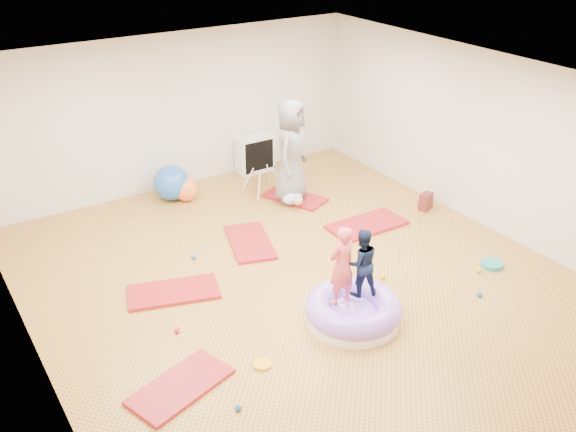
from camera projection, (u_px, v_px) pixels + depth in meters
room at (300, 191)px, 8.41m from camera, size 7.01×8.01×2.81m
gym_mat_front_left at (181, 386)px, 7.08m from camera, size 1.28×0.90×0.05m
gym_mat_mid_left at (174, 292)px, 8.74m from camera, size 1.35×0.95×0.05m
gym_mat_center_back at (250, 242)px, 9.99m from camera, size 0.93×1.33×0.05m
gym_mat_right at (367, 225)px, 10.50m from camera, size 1.29×0.65×0.05m
gym_mat_rear_right at (295, 198)px, 11.45m from camera, size 0.95×1.24×0.05m
inflatable_cushion at (353, 311)px, 8.14m from camera, size 1.23×1.23×0.39m
child_pink at (342, 262)px, 7.78m from camera, size 0.41×0.29×1.06m
child_navy at (361, 259)px, 7.98m from camera, size 0.53×0.47×0.92m
adult_caregiver at (291, 151)px, 10.98m from camera, size 1.04×0.98×1.79m
infant at (294, 198)px, 11.10m from camera, size 0.37×0.38×0.22m
ball_pit_balls at (330, 300)px, 8.54m from camera, size 4.32×3.19×0.08m
exercise_ball_blue at (172, 183)px, 11.31m from camera, size 0.63×0.63×0.63m
exercise_ball_orange at (186, 189)px, 11.31m from camera, size 0.42×0.42×0.42m
infant_play_gym at (264, 177)px, 11.56m from camera, size 0.60×0.57×0.46m
cube_shelf at (255, 154)px, 12.44m from camera, size 0.71×0.35×0.71m
balance_disc at (492, 264)px, 9.37m from camera, size 0.32×0.32×0.07m
backpack at (426, 201)px, 11.02m from camera, size 0.29×0.23×0.29m
yellow_toy at (262, 364)px, 7.42m from camera, size 0.22×0.22×0.03m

